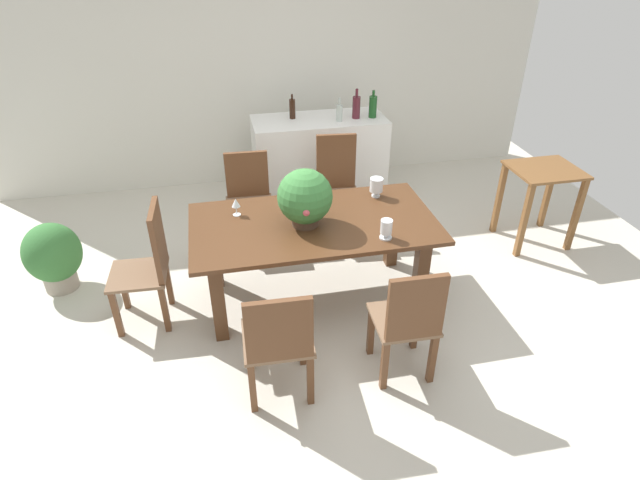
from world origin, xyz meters
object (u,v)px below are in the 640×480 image
Objects in this scene: crystal_vase_center_near at (386,228)px; wine_bottle_amber at (373,106)px; wine_bottle_dark at (292,109)px; wine_bottle_tall at (339,112)px; flower_centerpiece at (305,198)px; chair_near_right at (409,320)px; chair_far_left at (249,196)px; potted_plant_floor at (53,255)px; wine_glass at (236,203)px; kitchen_counter at (319,161)px; dining_table at (314,235)px; wine_bottle_green at (356,107)px; chair_head_end at (150,262)px; side_table at (541,187)px; chair_far_right at (337,183)px; crystal_vase_left at (376,185)px; chair_near_left at (278,340)px.

wine_bottle_amber is at bearing 76.00° from crystal_vase_center_near.
wine_bottle_tall is at bearing -22.27° from wine_bottle_dark.
chair_near_right is at bearing -63.16° from flower_centerpiece.
chair_far_left reaches higher than potted_plant_floor.
wine_glass is 0.23× the size of potted_plant_floor.
kitchen_counter is 0.65m from wine_bottle_dark.
wine_bottle_green is (0.81, 1.71, 0.46)m from dining_table.
chair_far_left is at bearing 123.25° from crystal_vase_center_near.
chair_head_end is 2.20× the size of flower_centerpiece.
wine_bottle_tall is 0.38m from wine_bottle_amber.
wine_bottle_tall is (1.04, 0.63, 0.54)m from chair_far_left.
side_table reaches higher than potted_plant_floor.
wine_bottle_green is 2.01m from side_table.
chair_far_right is at bearing -69.88° from wine_bottle_dark.
wine_bottle_dark is at bearing 57.42° from chair_far_left.
flower_centerpiece is 2.72× the size of crystal_vase_left.
flower_centerpiece is at bearing -110.32° from chair_far_right.
kitchen_counter is at bearing 149.25° from wine_bottle_tall.
chair_head_end is (-1.27, -0.00, -0.07)m from dining_table.
side_table is at bearing -35.33° from wine_bottle_tall.
wine_glass is at bearing 152.79° from flower_centerpiece.
crystal_vase_center_near is at bearing -104.00° from wine_bottle_amber.
chair_head_end is 1.61× the size of potted_plant_floor.
dining_table is 2.23m from potted_plant_floor.
crystal_vase_center_near is 0.53× the size of wine_bottle_amber.
chair_head_end is at bearing -143.01° from wine_bottle_amber.
chair_far_left is 6.23× the size of wine_glass.
chair_head_end is 1.32m from chair_near_left.
wine_bottle_tall reaches higher than potted_plant_floor.
chair_near_right is (0.87, 0.00, 0.01)m from chair_near_left.
wine_bottle_tall is at bearing 133.81° from chair_head_end.
wine_bottle_dark reaches higher than crystal_vase_left.
chair_near_right reaches higher than crystal_vase_center_near.
potted_plant_floor is (-2.28, -1.25, -0.72)m from wine_bottle_dark.
chair_near_left is 1.17m from crystal_vase_center_near.
side_table is at bearing 11.12° from dining_table.
dining_table is 2.07× the size of chair_near_right.
potted_plant_floor is at bearing -160.46° from wine_bottle_amber.
chair_head_end is 1.11× the size of chair_near_left.
chair_far_right reaches higher than chair_near_right.
chair_far_left is at bearing 79.08° from wine_glass.
chair_near_right reaches higher than potted_plant_floor.
chair_far_right is 0.74m from kitchen_counter.
crystal_vase_left is 0.54× the size of wine_bottle_green.
wine_bottle_amber is at bearing 7.28° from wine_bottle_tall.
wine_bottle_green is at bearing 80.83° from crystal_vase_center_near.
kitchen_counter is (1.69, 1.77, -0.07)m from chair_head_end.
chair_far_right is 6.96× the size of wine_glass.
wine_bottle_green is 0.18m from wine_bottle_amber.
wine_bottle_amber is (0.51, 2.05, 0.24)m from crystal_vase_center_near.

